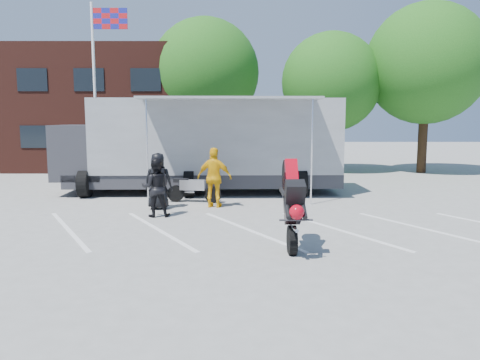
{
  "coord_description": "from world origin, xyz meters",
  "views": [
    {
      "loc": [
        -0.04,
        -11.17,
        2.92
      ],
      "look_at": [
        -0.03,
        1.32,
        1.3
      ],
      "focal_mm": 35.0,
      "sensor_mm": 36.0,
      "label": 1
    }
  ],
  "objects_px": {
    "tree_left": "(205,73)",
    "parked_motorcycle": "(194,202)",
    "tree_right": "(426,64)",
    "spectator_leather_c": "(156,188)",
    "spectator_leather_b": "(158,182)",
    "spectator_hivis": "(214,178)",
    "transporter_truck": "(205,192)",
    "spectator_leather_a": "(158,181)",
    "tree_mid": "(331,82)",
    "flagpole": "(100,71)",
    "stunt_bike_rider": "(288,245)"
  },
  "relations": [
    {
      "from": "spectator_leather_a",
      "to": "spectator_leather_c",
      "type": "xyz_separation_m",
      "value": [
        0.13,
        -1.21,
        -0.04
      ]
    },
    {
      "from": "tree_mid",
      "to": "transporter_truck",
      "type": "distance_m",
      "value": 11.08
    },
    {
      "from": "flagpole",
      "to": "spectator_hivis",
      "type": "height_order",
      "value": "flagpole"
    },
    {
      "from": "tree_left",
      "to": "transporter_truck",
      "type": "distance_m",
      "value": 10.22
    },
    {
      "from": "tree_right",
      "to": "spectator_leather_b",
      "type": "bearing_deg",
      "value": -140.77
    },
    {
      "from": "parked_motorcycle",
      "to": "stunt_bike_rider",
      "type": "relative_size",
      "value": 0.89
    },
    {
      "from": "tree_right",
      "to": "parked_motorcycle",
      "type": "relative_size",
      "value": 4.59
    },
    {
      "from": "transporter_truck",
      "to": "spectator_leather_b",
      "type": "bearing_deg",
      "value": -112.41
    },
    {
      "from": "stunt_bike_rider",
      "to": "tree_left",
      "type": "bearing_deg",
      "value": 99.01
    },
    {
      "from": "tree_left",
      "to": "spectator_leather_c",
      "type": "distance_m",
      "value": 14.07
    },
    {
      "from": "flagpole",
      "to": "parked_motorcycle",
      "type": "distance_m",
      "value": 8.37
    },
    {
      "from": "tree_right",
      "to": "stunt_bike_rider",
      "type": "height_order",
      "value": "tree_right"
    },
    {
      "from": "tree_right",
      "to": "spectator_leather_a",
      "type": "height_order",
      "value": "tree_right"
    },
    {
      "from": "parked_motorcycle",
      "to": "spectator_leather_b",
      "type": "distance_m",
      "value": 1.74
    },
    {
      "from": "tree_right",
      "to": "spectator_leather_b",
      "type": "relative_size",
      "value": 5.23
    },
    {
      "from": "spectator_leather_b",
      "to": "spectator_hivis",
      "type": "bearing_deg",
      "value": 174.71
    },
    {
      "from": "spectator_leather_a",
      "to": "spectator_hivis",
      "type": "relative_size",
      "value": 0.93
    },
    {
      "from": "stunt_bike_rider",
      "to": "transporter_truck",
      "type": "bearing_deg",
      "value": 105.95
    },
    {
      "from": "tree_right",
      "to": "parked_motorcycle",
      "type": "height_order",
      "value": "tree_right"
    },
    {
      "from": "parked_motorcycle",
      "to": "tree_left",
      "type": "bearing_deg",
      "value": 11.12
    },
    {
      "from": "spectator_leather_b",
      "to": "tree_left",
      "type": "bearing_deg",
      "value": -103.31
    },
    {
      "from": "tree_left",
      "to": "spectator_leather_c",
      "type": "height_order",
      "value": "tree_left"
    },
    {
      "from": "transporter_truck",
      "to": "spectator_hivis",
      "type": "relative_size",
      "value": 5.83
    },
    {
      "from": "spectator_leather_a",
      "to": "tree_mid",
      "type": "bearing_deg",
      "value": -123.69
    },
    {
      "from": "flagpole",
      "to": "transporter_truck",
      "type": "height_order",
      "value": "flagpole"
    },
    {
      "from": "tree_right",
      "to": "spectator_hivis",
      "type": "distance_m",
      "value": 15.71
    },
    {
      "from": "tree_left",
      "to": "flagpole",
      "type": "bearing_deg",
      "value": -125.28
    },
    {
      "from": "tree_left",
      "to": "tree_mid",
      "type": "xyz_separation_m",
      "value": [
        7.0,
        -1.0,
        -0.62
      ]
    },
    {
      "from": "spectator_leather_c",
      "to": "parked_motorcycle",
      "type": "bearing_deg",
      "value": -117.02
    },
    {
      "from": "transporter_truck",
      "to": "spectator_hivis",
      "type": "xyz_separation_m",
      "value": [
        0.56,
        -3.19,
        1.0
      ]
    },
    {
      "from": "tree_right",
      "to": "spectator_leather_b",
      "type": "distance_m",
      "value": 17.17
    },
    {
      "from": "spectator_leather_a",
      "to": "spectator_leather_b",
      "type": "xyz_separation_m",
      "value": [
        -0.03,
        0.16,
        -0.06
      ]
    },
    {
      "from": "tree_mid",
      "to": "spectator_leather_a",
      "type": "relative_size",
      "value": 4.14
    },
    {
      "from": "flagpole",
      "to": "tree_right",
      "type": "bearing_deg",
      "value": 15.48
    },
    {
      "from": "tree_mid",
      "to": "spectator_leather_a",
      "type": "distance_m",
      "value": 14.05
    },
    {
      "from": "tree_left",
      "to": "spectator_leather_c",
      "type": "bearing_deg",
      "value": -92.45
    },
    {
      "from": "spectator_leather_c",
      "to": "spectator_hivis",
      "type": "height_order",
      "value": "spectator_hivis"
    },
    {
      "from": "tree_right",
      "to": "transporter_truck",
      "type": "height_order",
      "value": "tree_right"
    },
    {
      "from": "tree_left",
      "to": "spectator_hivis",
      "type": "bearing_deg",
      "value": -84.53
    },
    {
      "from": "tree_right",
      "to": "spectator_leather_c",
      "type": "distance_m",
      "value": 17.92
    },
    {
      "from": "spectator_leather_b",
      "to": "spectator_hivis",
      "type": "distance_m",
      "value": 1.86
    },
    {
      "from": "tree_left",
      "to": "stunt_bike_rider",
      "type": "relative_size",
      "value": 3.86
    },
    {
      "from": "tree_left",
      "to": "stunt_bike_rider",
      "type": "xyz_separation_m",
      "value": [
        3.09,
        -16.53,
        -5.57
      ]
    },
    {
      "from": "flagpole",
      "to": "spectator_leather_a",
      "type": "relative_size",
      "value": 4.32
    },
    {
      "from": "tree_left",
      "to": "parked_motorcycle",
      "type": "height_order",
      "value": "tree_left"
    },
    {
      "from": "parked_motorcycle",
      "to": "spectator_leather_a",
      "type": "xyz_separation_m",
      "value": [
        -1.05,
        -1.22,
        0.93
      ]
    },
    {
      "from": "transporter_truck",
      "to": "spectator_leather_b",
      "type": "distance_m",
      "value": 3.68
    },
    {
      "from": "tree_mid",
      "to": "spectator_leather_c",
      "type": "bearing_deg",
      "value": -121.69
    },
    {
      "from": "spectator_hivis",
      "to": "spectator_leather_c",
      "type": "bearing_deg",
      "value": 55.01
    },
    {
      "from": "tree_right",
      "to": "spectator_leather_a",
      "type": "xyz_separation_m",
      "value": [
        -12.7,
        -10.54,
        -4.95
      ]
    }
  ]
}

